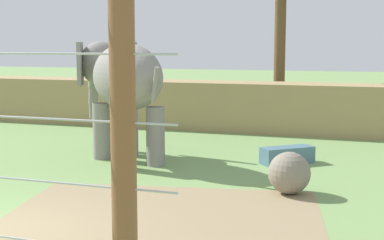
{
  "coord_description": "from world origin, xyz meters",
  "views": [
    {
      "loc": [
        6.06,
        -7.23,
        3.08
      ],
      "look_at": [
        2.06,
        4.57,
        1.4
      ],
      "focal_mm": 52.39,
      "sensor_mm": 36.0,
      "label": 1
    }
  ],
  "objects": [
    {
      "name": "embankment_wall",
      "position": [
        0.0,
        12.45,
        0.87
      ],
      "size": [
        36.0,
        1.8,
        1.73
      ],
      "primitive_type": "cube",
      "color": "tan",
      "rests_on": "ground"
    },
    {
      "name": "enrichment_ball",
      "position": [
        4.33,
        4.16,
        0.44
      ],
      "size": [
        0.88,
        0.88,
        0.88
      ],
      "primitive_type": "sphere",
      "color": "gray",
      "rests_on": "ground"
    },
    {
      "name": "dirt_patch",
      "position": [
        2.36,
        2.15,
        0.0
      ],
      "size": [
        6.3,
        4.68,
        0.01
      ],
      "primitive_type": "cube",
      "rotation": [
        0.0,
        0.0,
        0.19
      ],
      "color": "#937F5B",
      "rests_on": "ground"
    },
    {
      "name": "feed_trough",
      "position": [
        3.82,
        7.14,
        0.22
      ],
      "size": [
        1.38,
        1.3,
        0.44
      ],
      "color": "slate",
      "rests_on": "ground"
    },
    {
      "name": "elephant",
      "position": [
        -0.46,
        6.21,
        2.11
      ],
      "size": [
        3.71,
        3.42,
        3.18
      ],
      "color": "gray",
      "rests_on": "ground"
    }
  ]
}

